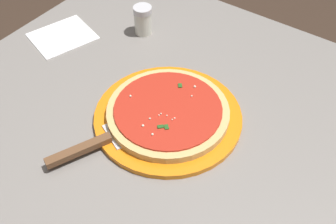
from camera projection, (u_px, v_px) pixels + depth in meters
restaurant_table at (162, 145)px, 1.01m from camera, size 0.84×0.92×0.74m
serving_plate at (168, 117)px, 0.87m from camera, size 0.30×0.30×0.01m
pizza at (168, 112)px, 0.86m from camera, size 0.25×0.25×0.02m
pizza_server at (99, 142)px, 0.81m from camera, size 0.22×0.13×0.01m
napkin_folded_right at (62, 36)px, 1.07m from camera, size 0.18×0.17×0.00m
parmesan_shaker at (143, 20)px, 1.05m from camera, size 0.05×0.05×0.07m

